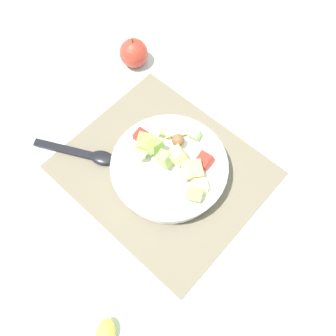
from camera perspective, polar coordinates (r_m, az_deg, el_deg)
ground_plane at (r=0.83m, az=-0.72°, el=-0.35°), size 2.40×2.40×0.00m
placemat at (r=0.83m, az=-0.72°, el=-0.26°), size 0.43×0.37×0.01m
salad_bowl at (r=0.79m, az=0.07°, el=-0.03°), size 0.26×0.26×0.11m
serving_spoon at (r=0.85m, az=-12.62°, el=2.11°), size 0.19×0.11×0.01m
whole_apple at (r=0.99m, az=-5.41°, el=17.55°), size 0.07×0.07×0.09m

